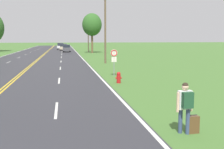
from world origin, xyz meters
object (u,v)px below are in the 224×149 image
Objects in this scene: fire_hydrant at (119,77)px; car_champagne_van_mid_far at (64,47)px; tree_mid_treeline at (92,25)px; car_dark_grey_suv_mid_near at (67,48)px; hitchhiker_person at (185,103)px; car_white_suv_receding at (61,46)px; suitcase at (193,125)px; traffic_sign at (114,56)px.

fire_hydrant is 0.19× the size of car_champagne_van_mid_far.
tree_mid_treeline is 2.15× the size of car_dark_grey_suv_mid_near.
hitchhiker_person is 75.25m from car_white_suv_receding.
car_white_suv_receding is at bearing -171.45° from car_champagne_van_mid_far.
fire_hydrant is at bearing 6.09° from car_champagne_van_mid_far.
car_dark_grey_suv_mid_near is (-3.32, 58.22, -0.18)m from hitchhiker_person.
car_dark_grey_suv_mid_near is 0.91× the size of car_champagne_van_mid_far.
tree_mid_treeline is at bearing 24.74° from car_champagne_van_mid_far.
hitchhiker_person is at bearing 87.83° from suitcase.
suitcase is 0.16× the size of car_dark_grey_suv_mid_near.
tree_mid_treeline reaches higher than car_white_suv_receding.
traffic_sign is 43.45m from car_dark_grey_suv_mid_near.
car_white_suv_receding is (-4.83, 75.09, -0.12)m from hitchhiker_person.
car_dark_grey_suv_mid_near is at bearing -2.13° from hitchhiker_person.
fire_hydrant is at bearing -95.11° from traffic_sign.
car_dark_grey_suv_mid_near is 16.94m from car_white_suv_receding.
traffic_sign is (-0.09, 14.90, 1.41)m from suitcase.
hitchhiker_person is 0.41× the size of car_champagne_van_mid_far.
tree_mid_treeline is at bearing 44.31° from car_dark_grey_suv_mid_near.
fire_hydrant is 56.43m from car_champagne_van_mid_far.
traffic_sign is 0.27× the size of tree_mid_treeline.
fire_hydrant is at bearing -4.85° from hitchhiker_person.
fire_hydrant is 0.20× the size of car_dark_grey_suv_mid_near.
car_champagne_van_mid_far is (-0.66, 9.23, 0.01)m from car_dark_grey_suv_mid_near.
car_champagne_van_mid_far is at bearing 8.07° from car_white_suv_receding.
traffic_sign reaches higher than car_white_suv_receding.
tree_mid_treeline is at bearing 19.02° from car_white_suv_receding.
car_white_suv_receding is (-7.01, 22.42, -5.14)m from tree_mid_treeline.
traffic_sign is at bearing -5.05° from suitcase.
traffic_sign is 0.57× the size of car_dark_grey_suv_mid_near.
fire_hydrant is 4.00m from traffic_sign.
hitchhiker_person is 0.38× the size of car_white_suv_receding.
fire_hydrant is (-0.43, 11.14, 0.11)m from suitcase.
traffic_sign reaches higher than car_dark_grey_suv_mid_near.
fire_hydrant is 0.10× the size of tree_mid_treeline.
traffic_sign is (0.34, 3.77, 1.30)m from fire_hydrant.
car_white_suv_receding is at bearing 94.81° from traffic_sign.
car_dark_grey_suv_mid_near is (-3.21, 47.07, 0.50)m from fire_hydrant.
hitchhiker_person reaches higher than fire_hydrant.
car_white_suv_receding is at bearing -1.71° from hitchhiker_person.
tree_mid_treeline is 24.05m from car_white_suv_receding.
fire_hydrant is at bearing -3.21° from suitcase.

